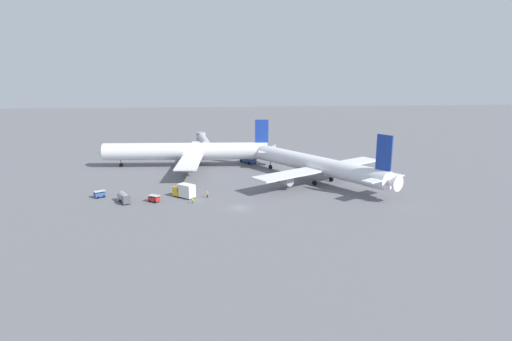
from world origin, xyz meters
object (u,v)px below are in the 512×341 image
gse_baggage_cart_near_cluster (154,199)px  ground_crew_wing_walker_right (192,200)px  airliner_at_gate_left (187,152)px  airliner_being_pushed (316,165)px  gse_fuel_bowser_stubby (124,197)px  gse_baggage_cart_trailing (100,194)px  pushback_tug (248,159)px  gse_catering_truck_tall (184,191)px  jet_bridge (203,140)px  ground_crew_marshaller_foreground (207,194)px

gse_baggage_cart_near_cluster → ground_crew_wing_walker_right: size_ratio=2.01×
airliner_at_gate_left → airliner_being_pushed: size_ratio=1.20×
gse_fuel_bowser_stubby → airliner_being_pushed: bearing=17.2°
airliner_at_gate_left → gse_baggage_cart_trailing: bearing=-120.2°
gse_baggage_cart_near_cluster → airliner_at_gate_left: bearing=81.4°
airliner_being_pushed → gse_baggage_cart_trailing: (-57.82, -10.54, -3.97)m
pushback_tug → gse_catering_truck_tall: size_ratio=1.44×
gse_fuel_bowser_stubby → jet_bridge: 71.64m
pushback_tug → ground_crew_wing_walker_right: pushback_tug is taller
gse_baggage_cart_trailing → gse_catering_truck_tall: bearing=-5.7°
ground_crew_marshaller_foreground → jet_bridge: 67.17m
gse_baggage_cart_near_cluster → ground_crew_marshaller_foreground: 13.02m
ground_crew_marshaller_foreground → gse_baggage_cart_trailing: bearing=173.7°
gse_baggage_cart_near_cluster → gse_fuel_bowser_stubby: bearing=178.9°
gse_fuel_bowser_stubby → jet_bridge: jet_bridge is taller
gse_catering_truck_tall → ground_crew_marshaller_foreground: size_ratio=3.56×
gse_fuel_bowser_stubby → gse_baggage_cart_trailing: bearing=143.2°
airliner_at_gate_left → gse_baggage_cart_near_cluster: (-6.04, -39.91, -4.22)m
ground_crew_wing_walker_right → jet_bridge: size_ratio=0.07×
airliner_being_pushed → gse_baggage_cart_trailing: airliner_being_pushed is taller
gse_baggage_cart_trailing → gse_fuel_bowser_stubby: size_ratio=0.60×
pushback_tug → ground_crew_marshaller_foreground: (-13.65, -41.30, -0.41)m
pushback_tug → ground_crew_marshaller_foreground: bearing=-108.3°
airliner_being_pushed → gse_baggage_cart_trailing: 58.91m
gse_baggage_cart_trailing → gse_fuel_bowser_stubby: gse_fuel_bowser_stubby is taller
airliner_being_pushed → gse_baggage_cart_near_cluster: airliner_being_pushed is taller
ground_crew_marshaller_foreground → ground_crew_wing_walker_right: bearing=-127.8°
pushback_tug → gse_catering_truck_tall: (-19.39, -40.45, 0.48)m
gse_fuel_bowser_stubby → gse_catering_truck_tall: bearing=12.4°
gse_catering_truck_tall → ground_crew_wing_walker_right: gse_catering_truck_tall is taller
airliner_at_gate_left → ground_crew_marshaller_foreground: airliner_at_gate_left is taller
pushback_tug → jet_bridge: size_ratio=0.36×
gse_fuel_bowser_stubby → ground_crew_wing_walker_right: size_ratio=3.34×
airliner_being_pushed → jet_bridge: (-33.00, 53.54, -0.39)m
pushback_tug → jet_bridge: (-15.69, 25.74, 3.16)m
gse_baggage_cart_trailing → ground_crew_wing_walker_right: bearing=-17.8°
gse_baggage_cart_trailing → gse_baggage_cart_near_cluster: bearing=-20.9°
ground_crew_marshaller_foreground → pushback_tug: bearing=71.7°
airliner_at_gate_left → pushback_tug: bearing=10.5°
pushback_tug → gse_baggage_cart_near_cluster: (-26.45, -43.71, -0.42)m
pushback_tug → gse_baggage_cart_trailing: pushback_tug is taller
gse_baggage_cart_near_cluster → jet_bridge: 70.37m
pushback_tug → jet_bridge: jet_bridge is taller
pushback_tug → gse_baggage_cart_trailing: (-40.50, -38.34, -0.42)m
airliner_being_pushed → jet_bridge: 62.90m
airliner_at_gate_left → ground_crew_marshaller_foreground: (6.76, -37.51, -4.21)m
gse_catering_truck_tall → gse_baggage_cart_trailing: bearing=174.3°
gse_baggage_cart_trailing → ground_crew_wing_walker_right: size_ratio=2.01×
gse_baggage_cart_near_cluster → gse_baggage_cart_trailing: size_ratio=1.00×
airliner_being_pushed → gse_catering_truck_tall: airliner_being_pushed is taller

